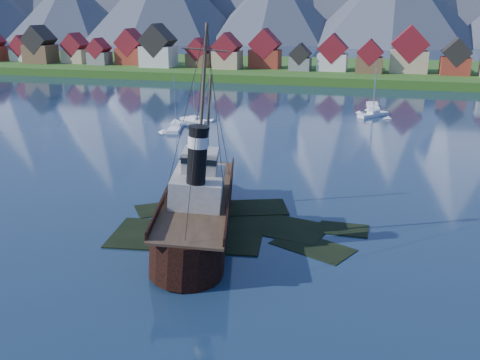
% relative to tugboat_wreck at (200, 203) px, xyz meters
% --- Properties ---
extents(ground, '(1400.00, 1400.00, 0.00)m').
position_rel_tugboat_wreck_xyz_m(ground, '(2.28, -1.02, -3.27)').
color(ground, '#16283F').
rests_on(ground, ground).
extents(shoal, '(31.71, 21.24, 1.14)m').
position_rel_tugboat_wreck_xyz_m(shoal, '(4.06, 1.14, -3.62)').
color(shoal, black).
rests_on(shoal, ground).
extents(shore_bank, '(600.00, 80.00, 3.20)m').
position_rel_tugboat_wreck_xyz_m(shore_bank, '(2.28, 168.98, -3.27)').
color(shore_bank, '#244814').
rests_on(shore_bank, ground).
extents(seawall, '(600.00, 2.50, 2.00)m').
position_rel_tugboat_wreck_xyz_m(seawall, '(2.28, 130.98, -3.27)').
color(seawall, '#3F3D38').
rests_on(seawall, ground).
extents(town, '(250.96, 16.69, 17.30)m').
position_rel_tugboat_wreck_xyz_m(town, '(-30.84, 151.17, 5.71)').
color(town, maroon).
rests_on(town, ground).
extents(tugboat_wreck, '(7.66, 33.02, 26.17)m').
position_rel_tugboat_wreck_xyz_m(tugboat_wreck, '(0.00, 0.00, 0.00)').
color(tugboat_wreck, black).
rests_on(tugboat_wreck, ground).
extents(sailboat_a, '(4.74, 10.62, 12.59)m').
position_rel_tugboat_wreck_xyz_m(sailboat_a, '(-24.07, 52.07, -3.00)').
color(sailboat_a, silver).
rests_on(sailboat_a, ground).
extents(sailboat_c, '(8.12, 5.01, 10.29)m').
position_rel_tugboat_wreck_xyz_m(sailboat_c, '(-23.06, 61.54, -3.04)').
color(sailboat_c, silver).
rests_on(sailboat_c, ground).
extents(sailboat_d, '(7.68, 8.50, 12.54)m').
position_rel_tugboat_wreck_xyz_m(sailboat_d, '(18.39, 79.47, -2.99)').
color(sailboat_d, silver).
rests_on(sailboat_d, ground).
extents(sailboat_e, '(4.01, 11.61, 13.20)m').
position_rel_tugboat_wreck_xyz_m(sailboat_e, '(17.90, 91.27, -2.99)').
color(sailboat_e, silver).
rests_on(sailboat_e, ground).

